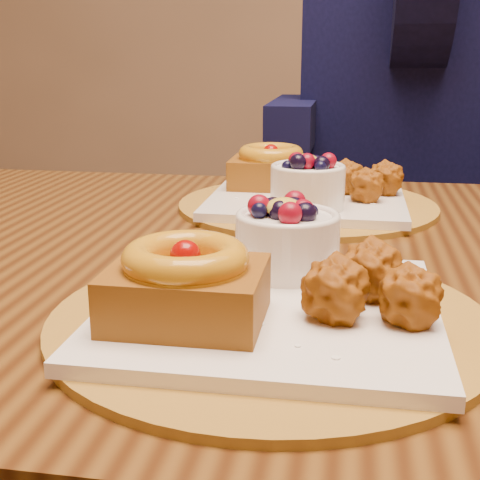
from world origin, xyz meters
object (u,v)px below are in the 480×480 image
(place_setting_near, at_px, (267,289))
(place_setting_far, at_px, (305,189))
(chair_far, at_px, (379,227))
(dining_table, at_px, (292,312))
(diner, at_px, (414,52))

(place_setting_near, relative_size, place_setting_far, 1.00)
(place_setting_far, height_order, chair_far, chair_far)
(dining_table, relative_size, diner, 1.75)
(place_setting_near, relative_size, diner, 0.42)
(chair_far, bearing_deg, place_setting_near, -77.54)
(dining_table, relative_size, place_setting_near, 4.21)
(dining_table, distance_m, place_setting_far, 0.24)
(place_setting_near, bearing_deg, place_setting_far, 90.01)
(chair_far, height_order, diner, diner)
(dining_table, height_order, place_setting_near, place_setting_near)
(place_setting_near, xyz_separation_m, diner, (0.18, 0.95, 0.19))
(chair_far, bearing_deg, dining_table, -78.83)
(place_setting_near, bearing_deg, dining_table, 88.99)
(place_setting_near, xyz_separation_m, chair_far, (0.14, 1.18, -0.25))
(chair_far, distance_m, diner, 0.50)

